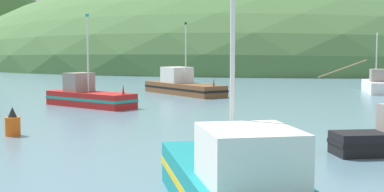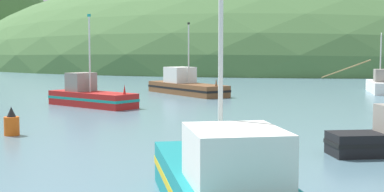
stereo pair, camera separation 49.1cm
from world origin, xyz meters
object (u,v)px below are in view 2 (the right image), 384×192
Objects in this scene: fishing_boat_brown at (185,86)px; fishing_boat_white at (380,85)px; fishing_boat_red at (91,96)px; channel_buoy at (12,124)px.

fishing_boat_white is (18.68, 2.94, -0.05)m from fishing_boat_brown.
fishing_boat_brown is at bearing 96.88° from fishing_boat_red.
fishing_boat_white is 28.56m from fishing_boat_red.
fishing_boat_brown is 1.32× the size of fishing_boat_red.
fishing_boat_red is (-6.09, -11.28, -0.05)m from fishing_boat_brown.
fishing_boat_brown reaches higher than fishing_boat_white.
channel_buoy is (-0.35, -13.66, -0.17)m from fishing_boat_red.
fishing_boat_white is 7.81× the size of channel_buoy.
fishing_boat_red is 13.66m from channel_buoy.
fishing_boat_brown is at bearing 75.53° from channel_buoy.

